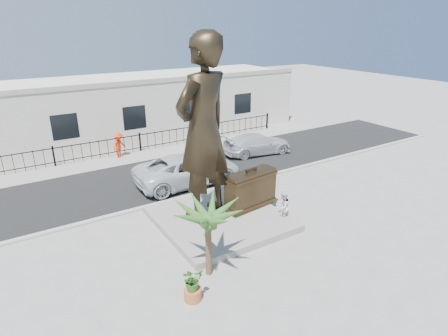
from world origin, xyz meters
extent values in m
plane|color=#9E9991|center=(0.00, 0.00, 0.00)|extent=(100.00, 100.00, 0.00)
cube|color=black|center=(0.00, 8.00, 0.01)|extent=(40.00, 7.00, 0.01)
cube|color=#A5A399|center=(0.00, 4.50, 0.06)|extent=(40.00, 0.25, 0.12)
cube|color=#9E9991|center=(0.00, 12.00, 0.01)|extent=(40.00, 2.50, 0.02)
cube|color=gray|center=(-0.50, 1.50, 0.15)|extent=(5.20, 5.20, 0.30)
cube|color=black|center=(0.00, 12.80, 0.60)|extent=(22.00, 0.10, 1.20)
cube|color=silver|center=(0.00, 17.00, 2.20)|extent=(28.00, 7.00, 4.40)
imported|color=black|center=(-1.00, 2.02, 4.17)|extent=(3.28, 2.69, 7.74)
cube|color=#342616|center=(1.11, 1.50, 1.17)|extent=(2.56, 1.08, 1.75)
imported|color=silver|center=(1.84, 0.07, 0.73)|extent=(0.86, 0.78, 1.45)
imported|color=silver|center=(0.25, 6.12, 0.82)|extent=(5.86, 2.78, 1.61)
imported|color=silver|center=(6.46, 8.11, 0.69)|extent=(4.95, 2.65, 1.36)
imported|color=#FF370D|center=(-1.59, 12.30, 0.84)|extent=(1.22, 1.08, 1.64)
cylinder|color=#AE5D2E|center=(-3.86, -2.29, 0.20)|extent=(0.56, 0.56, 0.40)
imported|color=#31611F|center=(-3.86, -2.29, 0.77)|extent=(0.74, 0.66, 0.74)
camera|label=1|loc=(-8.13, -10.96, 8.26)|focal=30.00mm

